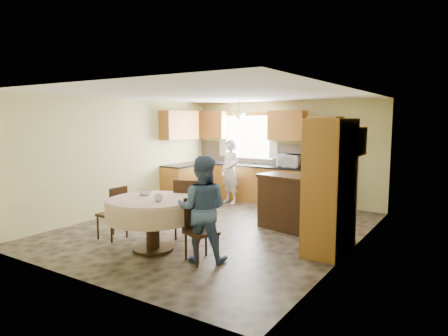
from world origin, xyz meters
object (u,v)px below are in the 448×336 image
at_px(oven_tower, 324,163).
at_px(person_sink, 230,171).
at_px(person_dining, 202,209).
at_px(cupboard, 330,186).
at_px(chair_left, 115,210).
at_px(chair_right, 199,226).
at_px(sideboard, 293,205).
at_px(chair_back, 188,206).
at_px(dining_table, 152,210).

xyz_separation_m(oven_tower, person_sink, (-2.15, -0.60, -0.27)).
height_order(person_sink, person_dining, person_sink).
bearing_deg(cupboard, chair_left, -157.55).
relative_size(cupboard, chair_right, 2.24).
xyz_separation_m(chair_left, person_sink, (0.07, 3.61, 0.28)).
relative_size(sideboard, person_dining, 0.87).
xyz_separation_m(chair_back, person_dining, (0.83, -0.73, 0.19)).
xyz_separation_m(oven_tower, person_dining, (-0.35, -4.24, -0.29)).
relative_size(sideboard, chair_back, 1.29).
height_order(cupboard, chair_right, cupboard).
relative_size(chair_left, person_sink, 0.58).
xyz_separation_m(sideboard, chair_left, (-2.35, -2.15, 0.03)).
distance_m(cupboard, dining_table, 2.79).
xyz_separation_m(dining_table, chair_back, (0.10, 0.77, -0.07)).
bearing_deg(oven_tower, chair_left, -117.86).
distance_m(sideboard, cupboard, 1.35).
bearing_deg(chair_left, person_sink, 178.59).
height_order(oven_tower, dining_table, oven_tower).
relative_size(chair_left, person_dining, 0.60).
height_order(dining_table, person_dining, person_dining).
distance_m(sideboard, person_sink, 2.72).
distance_m(oven_tower, chair_back, 3.74).
distance_m(oven_tower, person_sink, 2.25).
relative_size(sideboard, chair_left, 1.47).
bearing_deg(cupboard, sideboard, 140.18).
height_order(chair_back, chair_right, chair_back).
bearing_deg(chair_back, chair_right, 116.21).
distance_m(oven_tower, sideboard, 2.14).
height_order(sideboard, chair_left, sideboard).
height_order(cupboard, person_sink, cupboard).
xyz_separation_m(dining_table, chair_left, (-0.94, 0.07, -0.14)).
bearing_deg(cupboard, chair_right, -136.56).
height_order(sideboard, person_sink, person_sink).
xyz_separation_m(dining_table, person_dining, (0.94, 0.04, 0.13)).
relative_size(oven_tower, chair_left, 2.31).
xyz_separation_m(chair_back, chair_right, (0.78, -0.73, -0.07)).
bearing_deg(person_dining, chair_back, -65.98).
xyz_separation_m(cupboard, person_sink, (-3.22, 2.25, -0.25)).
bearing_deg(dining_table, sideboard, 57.60).
bearing_deg(oven_tower, person_sink, -164.53).
height_order(chair_back, person_dining, person_dining).
height_order(dining_table, person_sink, person_sink).
height_order(chair_back, person_sink, person_sink).
bearing_deg(person_sink, person_dining, -46.02).
distance_m(chair_right, person_sink, 4.06).
height_order(sideboard, dining_table, sideboard).
xyz_separation_m(chair_left, chair_right, (1.82, -0.04, 0.00)).
bearing_deg(person_dining, dining_table, -22.31).
relative_size(oven_tower, person_dining, 1.38).
xyz_separation_m(sideboard, chair_right, (-0.53, -2.19, 0.03)).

